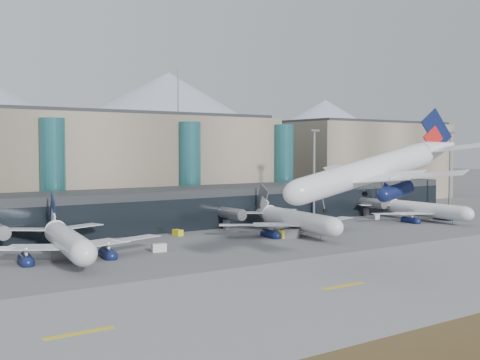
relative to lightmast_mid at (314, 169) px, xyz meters
name	(u,v)px	position (x,y,z in m)	size (l,w,h in m)	color
ground	(364,257)	(-30.00, -48.00, -14.42)	(900.00, 900.00, 0.00)	#515154
runway_strip	(431,270)	(-30.00, -63.00, -14.40)	(400.00, 40.00, 0.04)	slate
runway_markings	(431,270)	(-30.00, -63.00, -14.37)	(128.00, 1.00, 0.02)	gold
concourse	(204,206)	(-30.02, 9.73, -9.45)	(170.00, 27.00, 10.00)	black
terminal_main	(70,165)	(-55.00, 42.00, 1.03)	(130.00, 30.00, 31.00)	gray
terminal_east	(366,161)	(65.00, 42.00, 1.03)	(70.00, 30.00, 31.00)	gray
teal_towers	(126,171)	(-44.99, 26.01, -0.41)	(116.40, 19.40, 46.00)	#256268
lightmast_mid	(314,169)	(0.00, 0.00, 0.00)	(3.00, 1.20, 25.60)	slate
lightmast_right	(450,167)	(50.00, -8.00, 0.00)	(3.00, 1.20, 25.60)	slate
hero_jet	(381,162)	(-37.30, -58.41, 3.60)	(36.18, 35.86, 11.70)	silver
jet_parked_left	(64,232)	(-76.23, -16.42, -9.67)	(38.61, 38.78, 12.57)	silver
jet_parked_mid	(289,213)	(-21.42, -15.43, -9.67)	(38.64, 38.71, 12.56)	silver
jet_parked_right	(418,205)	(25.20, -15.57, -10.11)	(35.35, 34.48, 11.39)	silver
veh_a	(159,248)	(-58.95, -20.91, -13.63)	(2.79, 1.57, 1.57)	silver
veh_b	(178,233)	(-45.45, -3.90, -13.71)	(2.47, 1.52, 1.42)	gold
veh_c	(290,233)	(-26.17, -21.54, -13.36)	(3.79, 2.00, 2.11)	#4D4C51
veh_d	(377,217)	(17.40, -7.46, -13.74)	(2.39, 1.28, 1.36)	silver
veh_e	(447,215)	(37.58, -16.32, -13.66)	(2.66, 1.51, 1.51)	gold
veh_g	(285,231)	(-22.34, -15.05, -13.80)	(2.13, 1.24, 1.24)	silver
veh_h	(285,234)	(-27.15, -20.85, -13.51)	(3.29, 1.73, 1.82)	gold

